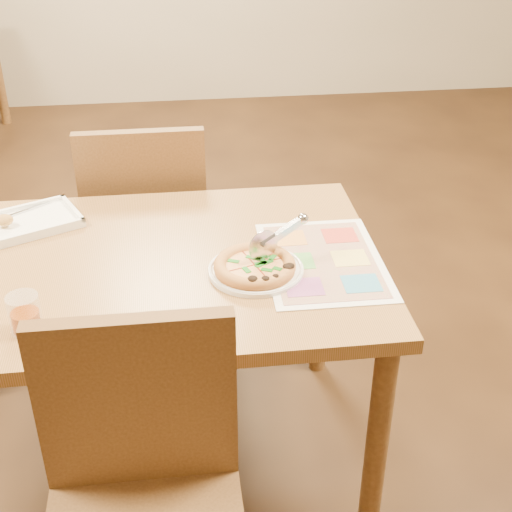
{
  "coord_description": "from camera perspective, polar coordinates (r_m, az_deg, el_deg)",
  "views": [
    {
      "loc": [
        0.11,
        -1.66,
        1.72
      ],
      "look_at": [
        0.3,
        -0.09,
        0.77
      ],
      "focal_mm": 50.0,
      "sensor_mm": 36.0,
      "label": 1
    }
  ],
  "objects": [
    {
      "name": "chair_far",
      "position": [
        2.54,
        -8.79,
        3.55
      ],
      "size": [
        0.42,
        0.42,
        0.47
      ],
      "rotation": [
        0.0,
        0.0,
        3.14
      ],
      "color": "brown",
      "rests_on": "ground"
    },
    {
      "name": "pizza",
      "position": [
        1.85,
        -0.1,
        -0.81
      ],
      "size": [
        0.22,
        0.22,
        0.03
      ],
      "rotation": [
        0.0,
        0.0,
        0.32
      ],
      "color": "#D09047",
      "rests_on": "plate"
    },
    {
      "name": "chair_near",
      "position": [
        1.57,
        -9.17,
        -16.87
      ],
      "size": [
        0.42,
        0.42,
        0.47
      ],
      "color": "brown",
      "rests_on": "ground"
    },
    {
      "name": "plate",
      "position": [
        1.87,
        0.0,
        -1.14
      ],
      "size": [
        0.3,
        0.3,
        0.01
      ],
      "primitive_type": "cylinder",
      "rotation": [
        0.0,
        0.0,
        0.23
      ],
      "color": "white",
      "rests_on": "dining_table"
    },
    {
      "name": "glass_tumbler",
      "position": [
        1.72,
        -17.99,
        -4.57
      ],
      "size": [
        0.07,
        0.07,
        0.09
      ],
      "rotation": [
        0.0,
        0.0,
        -0.17
      ],
      "color": "#8F390B",
      "rests_on": "dining_table"
    },
    {
      "name": "menu",
      "position": [
        1.93,
        5.38,
        -0.34
      ],
      "size": [
        0.32,
        0.45,
        0.0
      ],
      "primitive_type": "cube",
      "rotation": [
        0.0,
        0.0,
        -0.01
      ],
      "color": "white",
      "rests_on": "dining_table"
    },
    {
      "name": "dining_table",
      "position": [
        1.99,
        -9.08,
        -2.61
      ],
      "size": [
        1.3,
        0.85,
        0.72
      ],
      "color": "#97643C",
      "rests_on": "ground"
    },
    {
      "name": "room",
      "position": [
        1.71,
        -11.13,
        17.87
      ],
      "size": [
        7.0,
        7.0,
        7.0
      ],
      "color": "#321F0D",
      "rests_on": "ground"
    },
    {
      "name": "appetizer_tray",
      "position": [
        2.19,
        -17.79,
        2.53
      ],
      "size": [
        0.33,
        0.29,
        0.05
      ],
      "rotation": [
        0.0,
        0.0,
        0.43
      ],
      "color": "white",
      "rests_on": "dining_table"
    },
    {
      "name": "pizza_cutter",
      "position": [
        1.86,
        1.63,
        1.54
      ],
      "size": [
        0.16,
        0.08,
        0.1
      ],
      "rotation": [
        0.0,
        0.0,
        0.42
      ],
      "color": "silver",
      "rests_on": "pizza"
    }
  ]
}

